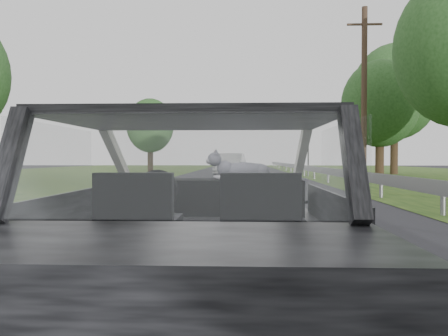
# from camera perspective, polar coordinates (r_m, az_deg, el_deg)

# --- Properties ---
(ground) EXTENTS (140.00, 140.00, 0.00)m
(ground) POSITION_cam_1_polar(r_m,az_deg,el_deg) (3.35, -2.81, -19.35)
(ground) COLOR #2A2A32
(ground) RESTS_ON ground
(subject_car) EXTENTS (1.80, 4.00, 1.45)m
(subject_car) POSITION_cam_1_polar(r_m,az_deg,el_deg) (3.17, -2.83, -6.99)
(subject_car) COLOR black
(subject_car) RESTS_ON ground
(dashboard) EXTENTS (1.58, 0.45, 0.30)m
(dashboard) POSITION_cam_1_polar(r_m,az_deg,el_deg) (3.78, -1.97, -3.76)
(dashboard) COLOR black
(dashboard) RESTS_ON subject_car
(driver_seat) EXTENTS (0.50, 0.72, 0.42)m
(driver_seat) POSITION_cam_1_polar(r_m,az_deg,el_deg) (2.93, -11.18, -4.64)
(driver_seat) COLOR black
(driver_seat) RESTS_ON subject_car
(passenger_seat) EXTENTS (0.50, 0.72, 0.42)m
(passenger_seat) POSITION_cam_1_polar(r_m,az_deg,el_deg) (2.85, 4.69, -4.78)
(passenger_seat) COLOR black
(passenger_seat) RESTS_ON subject_car
(steering_wheel) EXTENTS (0.36, 0.36, 0.04)m
(steering_wheel) POSITION_cam_1_polar(r_m,az_deg,el_deg) (3.53, -8.83, -2.98)
(steering_wheel) COLOR black
(steering_wheel) RESTS_ON dashboard
(cat) EXTENTS (0.60, 0.30, 0.26)m
(cat) POSITION_cam_1_polar(r_m,az_deg,el_deg) (3.75, 2.64, -0.21)
(cat) COLOR gray
(cat) RESTS_ON dashboard
(guardrail) EXTENTS (0.05, 90.00, 0.32)m
(guardrail) POSITION_cam_1_polar(r_m,az_deg,el_deg) (13.74, 19.37, -1.31)
(guardrail) COLOR gray
(guardrail) RESTS_ON ground
(other_car) EXTENTS (2.29, 4.79, 1.52)m
(other_car) POSITION_cam_1_polar(r_m,az_deg,el_deg) (28.75, 0.84, 0.44)
(other_car) COLOR silver
(other_car) RESTS_ON ground
(highway_sign) EXTENTS (0.27, 0.97, 2.41)m
(highway_sign) POSITION_cam_1_polar(r_m,az_deg,el_deg) (29.58, 10.94, 1.30)
(highway_sign) COLOR #136122
(highway_sign) RESTS_ON ground
(utility_pole) EXTENTS (0.31, 0.31, 9.04)m
(utility_pole) POSITION_cam_1_polar(r_m,az_deg,el_deg) (24.14, 17.83, 9.16)
(utility_pole) COLOR #3C2A1D
(utility_pole) RESTS_ON ground
(tree_2) EXTENTS (5.05, 5.05, 6.77)m
(tree_2) POSITION_cam_1_polar(r_m,az_deg,el_deg) (27.38, 19.69, 5.81)
(tree_2) COLOR #1D4418
(tree_2) RESTS_ON ground
(tree_3) EXTENTS (6.71, 6.71, 9.34)m
(tree_3) POSITION_cam_1_polar(r_m,az_deg,el_deg) (34.72, 21.37, 6.95)
(tree_3) COLOR #1D4418
(tree_3) RESTS_ON ground
(tree_6) EXTENTS (4.99, 4.99, 6.17)m
(tree_6) POSITION_cam_1_polar(r_m,az_deg,el_deg) (38.34, -9.61, 4.10)
(tree_6) COLOR #1D4418
(tree_6) RESTS_ON ground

